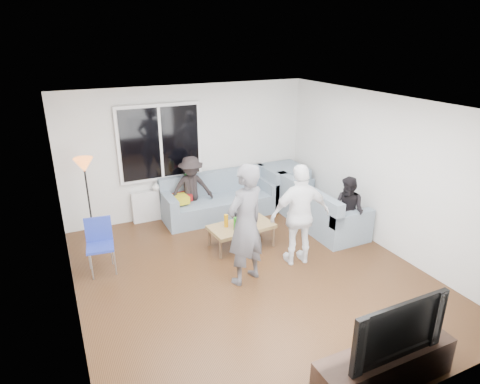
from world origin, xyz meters
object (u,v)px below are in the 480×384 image
tv_console (384,368)px  sofa_right_section (321,205)px  floor_lamp (89,202)px  spectator_right (348,211)px  player_right (300,215)px  coffee_table (241,236)px  side_chair (100,247)px  sofa_back_section (220,196)px  player_left (245,225)px  spectator_back (191,189)px  television (391,325)px

tv_console → sofa_right_section: bearing=64.1°
floor_lamp → spectator_right: size_ratio=1.29×
player_right → tv_console: 2.67m
coffee_table → side_chair: side_chair is taller
sofa_back_section → player_left: player_left is taller
spectator_back → side_chair: bearing=-144.4°
coffee_table → floor_lamp: floor_lamp is taller
sofa_back_section → sofa_right_section: (1.58, -1.24, 0.00)m
sofa_back_section → spectator_back: spectator_back is taller
floor_lamp → television: floor_lamp is taller
tv_console → sofa_back_section: bearing=88.4°
spectator_right → spectator_back: spectator_back is taller
sofa_back_section → coffee_table: 1.39m
player_left → player_right: size_ratio=1.11×
coffee_table → tv_console: tv_console is taller
player_right → television: bearing=87.1°
player_left → spectator_right: (2.16, 0.33, -0.32)m
sofa_right_section → tv_console: bearing=154.1°
player_left → television: 2.46m
floor_lamp → coffee_table: bearing=-27.9°
sofa_back_section → spectator_right: bearing=-52.0°
coffee_table → spectator_right: bearing=-20.7°
player_left → spectator_right: bearing=169.6°
spectator_right → side_chair: bearing=-118.9°
side_chair → spectator_right: 4.16m
player_right → spectator_right: 1.18m
coffee_table → side_chair: 2.34m
player_right → sofa_back_section: bearing=-69.2°
sofa_right_section → player_right: size_ratio=1.21×
spectator_right → sofa_right_section: bearing=162.5°
television → sofa_right_section: bearing=64.1°
tv_console → side_chair: bearing=123.4°
coffee_table → player_right: size_ratio=0.66×
side_chair → spectator_back: (1.91, 1.23, 0.23)m
sofa_back_section → spectator_back: (-0.58, 0.03, 0.23)m
sofa_back_section → spectator_right: size_ratio=1.90×
side_chair → spectator_right: bearing=-4.3°
sofa_right_section → side_chair: bearing=89.4°
sofa_back_section → floor_lamp: bearing=-176.9°
coffee_table → spectator_back: spectator_back is taller
spectator_right → coffee_table: bearing=-128.2°
spectator_back → player_left: bearing=-87.1°
floor_lamp → player_left: bearing=-49.3°
spectator_back → player_right: bearing=-63.0°
sofa_back_section → television: television is taller
sofa_back_section → side_chair: bearing=-154.2°
side_chair → spectator_back: bearing=39.9°
sofa_back_section → tv_console: 4.78m
sofa_back_section → player_right: size_ratio=1.39×
spectator_back → television: (0.45, -4.80, 0.11)m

